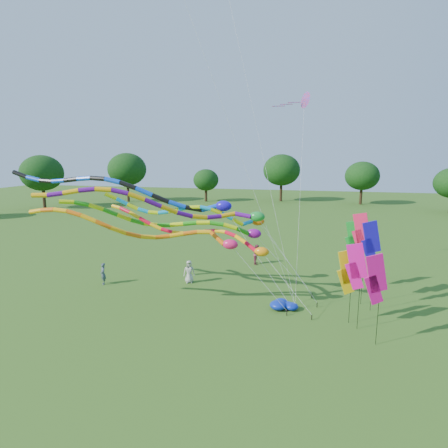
% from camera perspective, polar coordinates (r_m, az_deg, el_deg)
% --- Properties ---
extents(ground, '(160.00, 160.00, 0.00)m').
position_cam_1_polar(ground, '(19.56, 2.48, -16.84)').
color(ground, '#2C5516').
rests_on(ground, ground).
extents(tree_ring, '(117.45, 115.30, 9.53)m').
position_cam_1_polar(tree_ring, '(22.05, 14.25, 1.06)').
color(tree_ring, '#382314').
rests_on(tree_ring, ground).
extents(tube_kite_red, '(13.23, 2.84, 6.20)m').
position_cam_1_polar(tube_kite_red, '(23.15, -3.38, -1.50)').
color(tube_kite_red, black).
rests_on(tube_kite_red, ground).
extents(tube_kite_orange, '(14.13, 2.57, 6.67)m').
position_cam_1_polar(tube_kite_orange, '(21.27, -10.38, -1.11)').
color(tube_kite_orange, black).
rests_on(tube_kite_orange, ground).
extents(tube_kite_purple, '(14.27, 5.56, 7.99)m').
position_cam_1_polar(tube_kite_purple, '(20.13, -7.16, 2.57)').
color(tube_kite_purple, black).
rests_on(tube_kite_purple, ground).
extents(tube_kite_blue, '(17.20, 1.67, 8.56)m').
position_cam_1_polar(tube_kite_blue, '(22.94, -13.00, 4.71)').
color(tube_kite_blue, black).
rests_on(tube_kite_blue, ground).
extents(tube_kite_cyan, '(12.11, 3.30, 7.21)m').
position_cam_1_polar(tube_kite_cyan, '(22.43, -3.21, 1.56)').
color(tube_kite_cyan, black).
rests_on(tube_kite_cyan, ground).
extents(tube_kite_green, '(14.77, 4.81, 6.75)m').
position_cam_1_polar(tube_kite_green, '(25.12, -6.00, 0.12)').
color(tube_kite_green, black).
rests_on(tube_kite_green, ground).
extents(delta_kite_high_c, '(3.01, 7.63, 14.22)m').
position_cam_1_polar(delta_kite_high_c, '(28.16, 12.12, 17.99)').
color(delta_kite_high_c, black).
rests_on(delta_kite_high_c, ground).
extents(banner_pole_blue_b, '(1.15, 0.36, 5.37)m').
position_cam_1_polar(banner_pole_blue_b, '(22.77, 21.47, -2.62)').
color(banner_pole_blue_b, black).
rests_on(banner_pole_blue_b, ground).
extents(banner_pole_magenta_b, '(1.13, 0.43, 4.54)m').
position_cam_1_polar(banner_pole_magenta_b, '(18.92, 22.10, -7.84)').
color(banner_pole_magenta_b, black).
rests_on(banner_pole_magenta_b, ground).
extents(banner_pole_green, '(1.16, 0.16, 4.81)m').
position_cam_1_polar(banner_pole_green, '(25.94, 19.14, -2.18)').
color(banner_pole_green, black).
rests_on(banner_pole_green, ground).
extents(banner_pole_magenta_a, '(1.16, 0.17, 4.63)m').
position_cam_1_polar(banner_pole_magenta_a, '(20.34, 19.49, -6.15)').
color(banner_pole_magenta_a, black).
rests_on(banner_pole_magenta_a, ground).
extents(banner_pole_red, '(1.13, 0.43, 5.65)m').
position_cam_1_polar(banner_pole_red, '(23.64, 20.18, -1.37)').
color(banner_pole_red, black).
rests_on(banner_pole_red, ground).
extents(banner_pole_orange, '(1.14, 0.38, 4.13)m').
position_cam_1_polar(banner_pole_orange, '(20.98, 18.27, -6.97)').
color(banner_pole_orange, black).
rests_on(banner_pole_orange, ground).
extents(blue_nylon_heap, '(1.65, 1.30, 0.46)m').
position_cam_1_polar(blue_nylon_heap, '(22.79, 9.90, -12.28)').
color(blue_nylon_heap, '#0C25A2').
rests_on(blue_nylon_heap, ground).
extents(person_a, '(0.91, 0.73, 1.62)m').
position_cam_1_polar(person_a, '(26.84, -5.34, -7.26)').
color(person_a, beige).
rests_on(person_a, ground).
extents(person_b, '(0.63, 0.66, 1.53)m').
position_cam_1_polar(person_b, '(27.76, -17.95, -7.23)').
color(person_b, '#404E5A').
rests_on(person_b, ground).
extents(person_c, '(0.67, 0.84, 1.65)m').
position_cam_1_polar(person_c, '(31.33, 5.05, -4.62)').
color(person_c, '#883143').
rests_on(person_c, ground).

